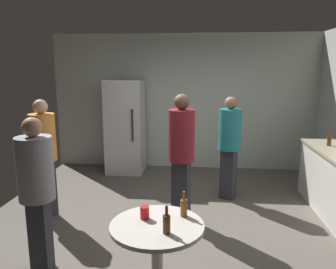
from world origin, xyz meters
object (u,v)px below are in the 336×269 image
Objects in this scene: beer_bottle_amber at (184,207)px; person_in_orange_shirt at (44,150)px; beer_bottle_on_counter at (329,140)px; foreground_table at (157,236)px; plastic_cup_red at (145,213)px; refrigerator at (125,127)px; beer_bottle_brown at (167,223)px; person_in_maroon_shirt at (181,149)px; person_in_gray_shirt at (37,185)px; person_in_teal_shirt at (230,140)px.

person_in_orange_shirt is (-1.95, 1.39, 0.13)m from beer_bottle_amber.
foreground_table is (-2.26, -2.40, -0.35)m from beer_bottle_on_counter.
beer_bottle_on_counter is at bearing 44.08° from plastic_cup_red.
refrigerator is 3.75m from beer_bottle_amber.
beer_bottle_amber and beer_bottle_brown have the same top height.
beer_bottle_brown is at bearing 16.47° from person_in_maroon_shirt.
person_in_orange_shirt is (-0.64, -2.12, 0.05)m from refrigerator.
beer_bottle_brown is at bearing -26.62° from person_in_gray_shirt.
beer_bottle_on_counter is 2.09× the size of plastic_cup_red.
person_in_teal_shirt is at bearing 75.37° from beer_bottle_amber.
foreground_table is 3.48× the size of beer_bottle_brown.
beer_bottle_on_counter is at bearing 24.11° from person_in_gray_shirt.
refrigerator reaches higher than foreground_table.
beer_bottle_brown is 0.14× the size of person_in_teal_shirt.
beer_bottle_brown is (1.19, -3.83, -0.08)m from refrigerator.
person_in_maroon_shirt is at bearing -159.53° from beer_bottle_on_counter.
person_in_maroon_shirt is at bearing 37.15° from person_in_gray_shirt.
person_in_orange_shirt reaches higher than beer_bottle_amber.
beer_bottle_on_counter is 1.00× the size of beer_bottle_amber.
refrigerator reaches higher than person_in_maroon_shirt.
person_in_teal_shirt is (0.93, 2.36, 0.15)m from plastic_cup_red.
beer_bottle_on_counter is 3.32m from plastic_cup_red.
beer_bottle_on_counter reaches higher than plastic_cup_red.
plastic_cup_red is 0.06× the size of person_in_maroon_shirt.
refrigerator is 16.36× the size of plastic_cup_red.
person_in_gray_shirt is (-1.21, 0.32, 0.29)m from foreground_table.
plastic_cup_red is at bearing 6.49° from person_in_teal_shirt.
person_in_gray_shirt is (-0.11, -3.36, 0.02)m from refrigerator.
person_in_maroon_shirt is (0.12, 1.60, 0.37)m from foreground_table.
foreground_table is 0.22m from plastic_cup_red.
person_in_maroon_shirt is at bearing -59.92° from refrigerator.
person_in_orange_shirt is (-3.99, -0.83, -0.03)m from beer_bottle_on_counter.
person_in_maroon_shirt reaches higher than beer_bottle_on_counter.
beer_bottle_on_counter reaches higher than beer_bottle_brown.
refrigerator is 2.21m from person_in_orange_shirt.
refrigerator is 1.14× the size of person_in_gray_shirt.
refrigerator is at bearing 108.88° from person_in_orange_shirt.
person_in_teal_shirt is (2.55, 0.89, -0.01)m from person_in_orange_shirt.
beer_bottle_brown is 2.70m from person_in_teal_shirt.
person_in_teal_shirt is (0.81, 2.46, 0.31)m from foreground_table.
beer_bottle_brown is 0.32m from plastic_cup_red.
refrigerator is at bearing -94.83° from person_in_teal_shirt.
person_in_gray_shirt is at bearing 160.19° from beer_bottle_brown.
person_in_teal_shirt is (0.72, 2.60, 0.12)m from beer_bottle_brown.
foreground_table is at bearing -6.40° from person_in_orange_shirt.
person_in_gray_shirt is 2.94m from person_in_teal_shirt.
person_in_maroon_shirt is at bearing 85.79° from foreground_table.
person_in_gray_shirt reaches higher than plastic_cup_red.
person_in_teal_shirt is 1.11m from person_in_maroon_shirt.
plastic_cup_red is (-0.34, -0.08, -0.03)m from beer_bottle_amber.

